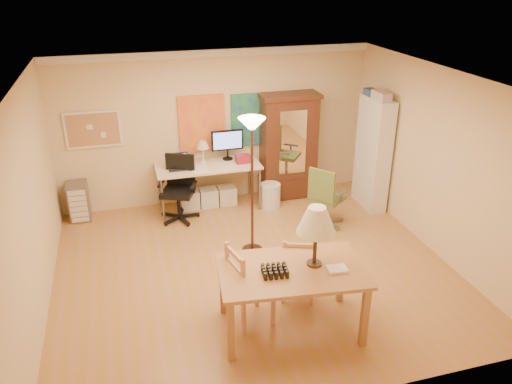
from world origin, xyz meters
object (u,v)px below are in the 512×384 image
object	(u,v)px
office_chair_black	(179,203)
office_chair_green	(325,210)
bookshelf	(373,154)
armoire	(288,153)
computer_desk	(210,181)
dining_table	(301,255)

from	to	relation	value
office_chair_black	office_chair_green	bearing A→B (deg)	-20.98
office_chair_green	bookshelf	xyz separation A→B (m)	(1.06, 0.50, 0.70)
office_chair_black	armoire	bearing A→B (deg)	10.95
computer_desk	armoire	distance (m)	1.52
bookshelf	armoire	bearing A→B (deg)	148.45
dining_table	computer_desk	world-z (taller)	dining_table
office_chair_black	armoire	world-z (taller)	armoire
dining_table	bookshelf	bearing A→B (deg)	49.65
computer_desk	office_chair_green	world-z (taller)	computer_desk
office_chair_green	bookshelf	size ratio (longest dim) A/B	0.53
office_chair_black	armoire	distance (m)	2.18
armoire	office_chair_black	bearing A→B (deg)	-169.05
office_chair_green	armoire	size ratio (longest dim) A/B	0.54
dining_table	computer_desk	xyz separation A→B (m)	(-0.38, 3.49, -0.49)
office_chair_black	armoire	size ratio (longest dim) A/B	0.57
armoire	bookshelf	size ratio (longest dim) A/B	0.99
dining_table	bookshelf	distance (m)	3.66
office_chair_black	office_chair_green	distance (m)	2.45
dining_table	armoire	xyz separation A→B (m)	(1.10, 3.57, -0.15)
dining_table	office_chair_green	xyz separation A→B (m)	(1.31, 2.29, -0.71)
office_chair_green	armoire	distance (m)	1.41
office_chair_black	computer_desk	bearing A→B (deg)	28.51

